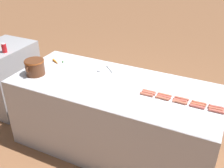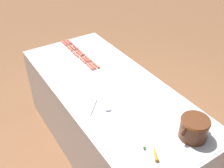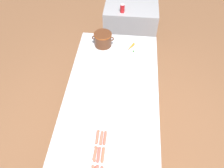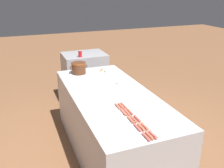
{
  "view_description": "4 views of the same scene",
  "coord_description": "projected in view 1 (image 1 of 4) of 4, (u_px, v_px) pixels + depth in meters",
  "views": [
    {
      "loc": [
        -2.39,
        -1.12,
        2.38
      ],
      "look_at": [
        -0.1,
        -0.02,
        0.95
      ],
      "focal_mm": 43.14,
      "sensor_mm": 36.0,
      "label": 1
    },
    {
      "loc": [
        1.18,
        1.88,
        2.52
      ],
      "look_at": [
        0.01,
        0.07,
        0.97
      ],
      "focal_mm": 43.12,
      "sensor_mm": 36.0,
      "label": 2
    },
    {
      "loc": [
        0.16,
        -1.46,
        2.92
      ],
      "look_at": [
        -0.01,
        0.25,
        0.94
      ],
      "focal_mm": 37.49,
      "sensor_mm": 36.0,
      "label": 3
    },
    {
      "loc": [
        -1.12,
        -2.87,
        2.23
      ],
      "look_at": [
        0.09,
        0.21,
        0.95
      ],
      "focal_mm": 40.63,
      "sensor_mm": 36.0,
      "label": 4
    }
  ],
  "objects": [
    {
      "name": "hot_dog_13",
      "position": [
        165.0,
        95.0,
        2.8
      ],
      "size": [
        0.03,
        0.15,
        0.03
      ],
      "color": "#CE6448",
      "rests_on": "griddle_counter"
    },
    {
      "name": "bean_pot",
      "position": [
        35.0,
        66.0,
        3.18
      ],
      "size": [
        0.29,
        0.23,
        0.18
      ],
      "color": "#562D19",
      "rests_on": "griddle_counter"
    },
    {
      "name": "hot_dog_2",
      "position": [
        180.0,
        102.0,
        2.67
      ],
      "size": [
        0.03,
        0.15,
        0.03
      ],
      "color": "#C2674C",
      "rests_on": "griddle_counter"
    },
    {
      "name": "hot_dog_10",
      "position": [
        216.0,
        107.0,
        2.6
      ],
      "size": [
        0.04,
        0.15,
        0.03
      ],
      "color": "#CC5B4E",
      "rests_on": "griddle_counter"
    },
    {
      "name": "griddle_counter",
      "position": [
        114.0,
        116.0,
        3.25
      ],
      "size": [
        1.03,
        2.4,
        0.9
      ],
      "color": "#BCBCC1",
      "rests_on": "ground_plane"
    },
    {
      "name": "hot_dog_0",
      "position": [
        216.0,
        111.0,
        2.54
      ],
      "size": [
        0.03,
        0.15,
        0.03
      ],
      "color": "#C65B4B",
      "rests_on": "griddle_counter"
    },
    {
      "name": "carrot",
      "position": [
        57.0,
        62.0,
        3.5
      ],
      "size": [
        0.11,
        0.17,
        0.03
      ],
      "color": "orange",
      "rests_on": "griddle_counter"
    },
    {
      "name": "ground_plane",
      "position": [
        114.0,
        145.0,
        3.47
      ],
      "size": [
        20.0,
        20.0,
        0.0
      ],
      "primitive_type": "plane",
      "color": "brown"
    },
    {
      "name": "hot_dog_6",
      "position": [
        198.0,
        105.0,
        2.64
      ],
      "size": [
        0.03,
        0.15,
        0.03
      ],
      "color": "#C36849",
      "rests_on": "griddle_counter"
    },
    {
      "name": "hot_dog_8",
      "position": [
        164.0,
        97.0,
        2.77
      ],
      "size": [
        0.03,
        0.15,
        0.03
      ],
      "color": "#C0594C",
      "rests_on": "griddle_counter"
    },
    {
      "name": "serving_spoon",
      "position": [
        103.0,
        70.0,
        3.32
      ],
      "size": [
        0.22,
        0.22,
        0.02
      ],
      "color": "#B7B7BC",
      "rests_on": "griddle_counter"
    },
    {
      "name": "hot_dog_14",
      "position": [
        149.0,
        91.0,
        2.86
      ],
      "size": [
        0.03,
        0.15,
        0.03
      ],
      "color": "#C6604C",
      "rests_on": "griddle_counter"
    },
    {
      "name": "hot_dog_5",
      "position": [
        216.0,
        109.0,
        2.57
      ],
      "size": [
        0.03,
        0.15,
        0.03
      ],
      "color": "#BF614A",
      "rests_on": "griddle_counter"
    },
    {
      "name": "hot_dog_1",
      "position": [
        197.0,
        107.0,
        2.61
      ],
      "size": [
        0.03,
        0.15,
        0.03
      ],
      "color": "#C65A4E",
      "rests_on": "griddle_counter"
    },
    {
      "name": "hot_dog_11",
      "position": [
        199.0,
        103.0,
        2.66
      ],
      "size": [
        0.03,
        0.15,
        0.03
      ],
      "color": "#CE6149",
      "rests_on": "griddle_counter"
    },
    {
      "name": "hot_dog_9",
      "position": [
        148.0,
        93.0,
        2.83
      ],
      "size": [
        0.03,
        0.15,
        0.03
      ],
      "color": "#CE6751",
      "rests_on": "griddle_counter"
    },
    {
      "name": "hot_dog_7",
      "position": [
        180.0,
        100.0,
        2.7
      ],
      "size": [
        0.04,
        0.15,
        0.03
      ],
      "color": "#C75A4A",
      "rests_on": "griddle_counter"
    },
    {
      "name": "hot_dog_12",
      "position": [
        182.0,
        99.0,
        2.73
      ],
      "size": [
        0.03,
        0.15,
        0.03
      ],
      "color": "#CB624D",
      "rests_on": "griddle_counter"
    },
    {
      "name": "hot_dog_4",
      "position": [
        147.0,
        94.0,
        2.8
      ],
      "size": [
        0.03,
        0.15,
        0.03
      ],
      "color": "#C5654D",
      "rests_on": "griddle_counter"
    },
    {
      "name": "hot_dog_3",
      "position": [
        162.0,
        98.0,
        2.74
      ],
      "size": [
        0.03,
        0.15,
        0.03
      ],
      "color": "#C5664B",
      "rests_on": "griddle_counter"
    },
    {
      "name": "back_cabinet",
      "position": [
        7.0,
        77.0,
        4.04
      ],
      "size": [
        0.83,
        0.65,
        0.99
      ],
      "primitive_type": "cube",
      "color": "#A0A0A4",
      "rests_on": "ground_plane"
    },
    {
      "name": "soda_can",
      "position": [
        4.0,
        48.0,
        3.58
      ],
      "size": [
        0.07,
        0.07,
        0.12
      ],
      "color": "red",
      "rests_on": "back_cabinet"
    }
  ]
}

